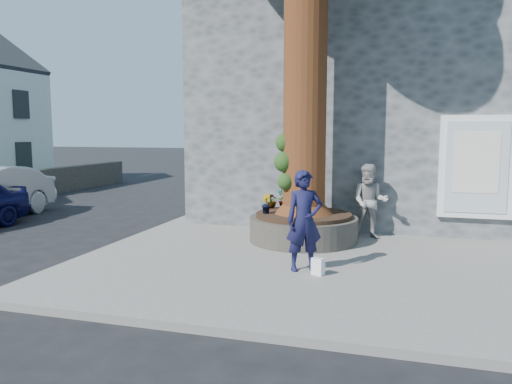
# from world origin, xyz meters

# --- Properties ---
(ground) EXTENTS (120.00, 120.00, 0.00)m
(ground) POSITION_xyz_m (0.00, 0.00, 0.00)
(ground) COLOR black
(ground) RESTS_ON ground
(pavement) EXTENTS (9.00, 8.00, 0.12)m
(pavement) POSITION_xyz_m (1.50, 1.00, 0.06)
(pavement) COLOR slate
(pavement) RESTS_ON ground
(yellow_line) EXTENTS (0.10, 30.00, 0.01)m
(yellow_line) POSITION_xyz_m (-3.05, 1.00, 0.00)
(yellow_line) COLOR yellow
(yellow_line) RESTS_ON ground
(stone_shop) EXTENTS (10.30, 8.30, 6.30)m
(stone_shop) POSITION_xyz_m (2.50, 7.20, 3.16)
(stone_shop) COLOR #494C4D
(stone_shop) RESTS_ON ground
(planter) EXTENTS (2.30, 2.30, 0.60)m
(planter) POSITION_xyz_m (0.80, 2.00, 0.41)
(planter) COLOR black
(planter) RESTS_ON pavement
(man) EXTENTS (0.74, 0.64, 1.70)m
(man) POSITION_xyz_m (1.24, -0.25, 0.97)
(man) COLOR #131334
(man) RESTS_ON pavement
(woman) EXTENTS (0.81, 0.63, 1.63)m
(woman) POSITION_xyz_m (2.13, 2.69, 0.94)
(woman) COLOR #9E9B98
(woman) RESTS_ON pavement
(shopping_bag) EXTENTS (0.23, 0.19, 0.28)m
(shopping_bag) POSITION_xyz_m (1.52, -0.46, 0.26)
(shopping_bag) COLOR white
(shopping_bag) RESTS_ON pavement
(plant_a) EXTENTS (0.25, 0.21, 0.40)m
(plant_a) POSITION_xyz_m (0.10, 2.85, 0.92)
(plant_a) COLOR gray
(plant_a) RESTS_ON planter
(plant_b) EXTENTS (0.31, 0.31, 0.42)m
(plant_b) POSITION_xyz_m (0.02, 1.76, 0.93)
(plant_b) COLOR gray
(plant_b) RESTS_ON planter
(plant_c) EXTENTS (0.24, 0.24, 0.33)m
(plant_c) POSITION_xyz_m (-0.05, 2.48, 0.88)
(plant_c) COLOR gray
(plant_c) RESTS_ON planter
(plant_d) EXTENTS (0.36, 0.36, 0.30)m
(plant_d) POSITION_xyz_m (-0.05, 2.70, 0.87)
(plant_d) COLOR gray
(plant_d) RESTS_ON planter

